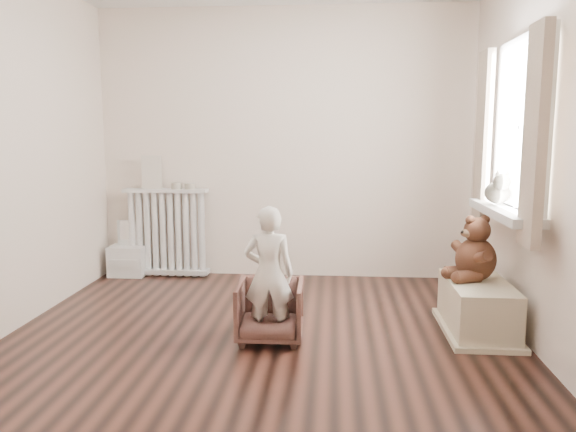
# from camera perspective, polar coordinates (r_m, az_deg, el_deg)

# --- Properties ---
(floor) EXTENTS (3.60, 3.60, 0.01)m
(floor) POSITION_cam_1_polar(r_m,az_deg,el_deg) (3.96, -2.76, -12.48)
(floor) COLOR black
(floor) RESTS_ON ground
(back_wall) EXTENTS (3.60, 0.02, 2.60)m
(back_wall) POSITION_cam_1_polar(r_m,az_deg,el_deg) (5.49, -0.42, 7.27)
(back_wall) COLOR white
(back_wall) RESTS_ON ground
(front_wall) EXTENTS (3.60, 0.02, 2.60)m
(front_wall) POSITION_cam_1_polar(r_m,az_deg,el_deg) (1.93, -9.92, 4.90)
(front_wall) COLOR white
(front_wall) RESTS_ON ground
(right_wall) EXTENTS (0.02, 3.60, 2.60)m
(right_wall) POSITION_cam_1_polar(r_m,az_deg,el_deg) (3.90, 24.51, 6.02)
(right_wall) COLOR white
(right_wall) RESTS_ON ground
(window) EXTENTS (0.03, 0.90, 1.10)m
(window) POSITION_cam_1_polar(r_m,az_deg,el_deg) (4.17, 22.72, 8.30)
(window) COLOR white
(window) RESTS_ON right_wall
(window_sill) EXTENTS (0.22, 1.10, 0.06)m
(window_sill) POSITION_cam_1_polar(r_m,az_deg,el_deg) (4.18, 21.09, 0.40)
(window_sill) COLOR silver
(window_sill) RESTS_ON right_wall
(curtain_left) EXTENTS (0.06, 0.26, 1.30)m
(curtain_left) POSITION_cam_1_polar(r_m,az_deg,el_deg) (3.59, 23.79, 7.35)
(curtain_left) COLOR #BFAA92
(curtain_left) RESTS_ON right_wall
(curtain_right) EXTENTS (0.06, 0.26, 1.30)m
(curtain_right) POSITION_cam_1_polar(r_m,az_deg,el_deg) (4.68, 19.23, 7.70)
(curtain_right) COLOR #BFAA92
(curtain_right) RESTS_ON right_wall
(radiator) EXTENTS (0.83, 0.16, 0.87)m
(radiator) POSITION_cam_1_polar(r_m,az_deg,el_deg) (5.69, -12.20, -2.11)
(radiator) COLOR silver
(radiator) RESTS_ON floor
(paper_doll) EXTENTS (0.19, 0.02, 0.32)m
(paper_doll) POSITION_cam_1_polar(r_m,az_deg,el_deg) (5.65, -13.68, 4.35)
(paper_doll) COLOR beige
(paper_doll) RESTS_ON radiator
(tin_a) EXTENTS (0.10, 0.10, 0.06)m
(tin_a) POSITION_cam_1_polar(r_m,az_deg,el_deg) (5.58, -11.26, 3.02)
(tin_a) COLOR #A59E8C
(tin_a) RESTS_ON radiator
(tin_b) EXTENTS (0.10, 0.10, 0.06)m
(tin_b) POSITION_cam_1_polar(r_m,az_deg,el_deg) (5.55, -9.96, 3.00)
(tin_b) COLOR #A59E8C
(tin_b) RESTS_ON radiator
(toy_vanity) EXTENTS (0.35, 0.25, 0.55)m
(toy_vanity) POSITION_cam_1_polar(r_m,az_deg,el_deg) (5.81, -15.99, -3.18)
(toy_vanity) COLOR silver
(toy_vanity) RESTS_ON floor
(armchair) EXTENTS (0.45, 0.46, 0.41)m
(armchair) POSITION_cam_1_polar(r_m,az_deg,el_deg) (3.89, -1.83, -9.63)
(armchair) COLOR brown
(armchair) RESTS_ON floor
(child) EXTENTS (0.34, 0.23, 0.92)m
(child) POSITION_cam_1_polar(r_m,az_deg,el_deg) (3.77, -1.94, -5.91)
(child) COLOR white
(child) RESTS_ON armchair
(toy_bench) EXTENTS (0.42, 0.78, 0.37)m
(toy_bench) POSITION_cam_1_polar(r_m,az_deg,el_deg) (4.26, 18.71, -8.55)
(toy_bench) COLOR beige
(toy_bench) RESTS_ON floor
(teddy_bear) EXTENTS (0.45, 0.40, 0.46)m
(teddy_bear) POSITION_cam_1_polar(r_m,az_deg,el_deg) (4.22, 18.63, -2.14)
(teddy_bear) COLOR #3B1E12
(teddy_bear) RESTS_ON toy_bench
(plush_cat) EXTENTS (0.24, 0.32, 0.24)m
(plush_cat) POSITION_cam_1_polar(r_m,az_deg,el_deg) (4.30, 20.51, 2.39)
(plush_cat) COLOR #6C665A
(plush_cat) RESTS_ON window_sill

